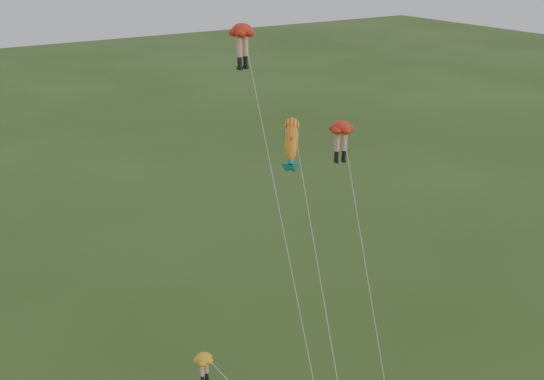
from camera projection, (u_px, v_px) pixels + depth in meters
legs_kite_red_high at (243, 39)px, 35.32m from camera, size 4.62×15.68×20.83m
legs_kite_red_mid at (342, 134)px, 35.33m from camera, size 4.59×11.20×15.58m
legs_kite_yellow at (210, 367)px, 27.90m from camera, size 5.31×4.39×7.77m
fish_kite at (292, 141)px, 34.56m from camera, size 4.61×12.35×16.09m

